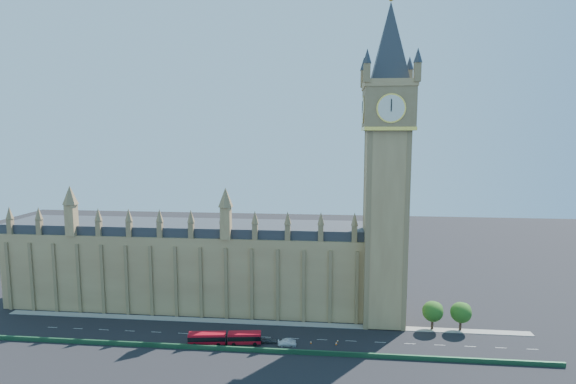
# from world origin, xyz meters

# --- Properties ---
(ground) EXTENTS (400.00, 400.00, 0.00)m
(ground) POSITION_xyz_m (0.00, 0.00, 0.00)
(ground) COLOR black
(ground) RESTS_ON ground
(palace_westminster) EXTENTS (120.00, 20.00, 28.00)m
(palace_westminster) POSITION_xyz_m (-25.00, 22.00, 13.86)
(palace_westminster) COLOR #9A764A
(palace_westminster) RESTS_ON ground
(elizabeth_tower) EXTENTS (20.59, 20.59, 105.00)m
(elizabeth_tower) POSITION_xyz_m (38.00, 13.99, 54.56)
(elizabeth_tower) COLOR #9A764A
(elizabeth_tower) RESTS_ON ground
(bridge_parapet) EXTENTS (160.00, 0.60, 1.20)m
(bridge_parapet) POSITION_xyz_m (0.00, -9.00, 0.60)
(bridge_parapet) COLOR #1E4C2D
(bridge_parapet) RESTS_ON ground
(kerb_north) EXTENTS (160.00, 3.00, 0.16)m
(kerb_north) POSITION_xyz_m (0.00, 9.50, 0.08)
(kerb_north) COLOR gray
(kerb_north) RESTS_ON ground
(tree_east_near) EXTENTS (6.00, 6.00, 8.50)m
(tree_east_near) POSITION_xyz_m (52.22, 10.08, 5.64)
(tree_east_near) COLOR #382619
(tree_east_near) RESTS_ON ground
(tree_east_far) EXTENTS (6.00, 6.00, 8.50)m
(tree_east_far) POSITION_xyz_m (60.22, 10.08, 5.64)
(tree_east_far) COLOR #382619
(tree_east_far) RESTS_ON ground
(red_bus) EXTENTS (19.87, 5.39, 3.34)m
(red_bus) POSITION_xyz_m (-6.34, -5.56, 1.76)
(red_bus) COLOR #AB0B1A
(red_bus) RESTS_ON ground
(car_grey) EXTENTS (4.13, 1.91, 1.37)m
(car_grey) POSITION_xyz_m (5.56, -3.35, 0.69)
(car_grey) COLOR #44494D
(car_grey) RESTS_ON ground
(car_silver) EXTENTS (3.86, 1.35, 1.27)m
(car_silver) POSITION_xyz_m (11.00, -3.17, 0.64)
(car_silver) COLOR #A0A2A7
(car_silver) RESTS_ON ground
(car_white) EXTENTS (5.25, 2.65, 1.46)m
(car_white) POSITION_xyz_m (10.64, -4.55, 0.73)
(car_white) COLOR white
(car_white) RESTS_ON ground
(cone_a) EXTENTS (0.54, 0.54, 0.73)m
(cone_a) POSITION_xyz_m (17.01, -2.70, 0.36)
(cone_a) COLOR black
(cone_a) RESTS_ON ground
(cone_b) EXTENTS (0.54, 0.54, 0.65)m
(cone_b) POSITION_xyz_m (23.96, -2.45, 0.32)
(cone_b) COLOR black
(cone_b) RESTS_ON ground
(cone_c) EXTENTS (0.52, 0.52, 0.62)m
(cone_c) POSITION_xyz_m (24.31, -0.98, 0.31)
(cone_c) COLOR black
(cone_c) RESTS_ON ground
(cone_d) EXTENTS (0.55, 0.55, 0.77)m
(cone_d) POSITION_xyz_m (23.90, -2.74, 0.38)
(cone_d) COLOR black
(cone_d) RESTS_ON ground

